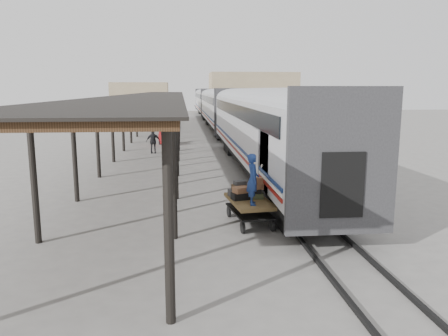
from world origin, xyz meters
name	(u,v)px	position (x,y,z in m)	size (l,w,h in m)	color
ground	(213,218)	(0.00, 0.00, 0.00)	(160.00, 160.00, 0.00)	slate
train	(220,106)	(3.19, 33.79, 2.69)	(3.45, 76.01, 4.01)	silver
canopy	(155,96)	(-3.40, 24.00, 4.00)	(4.90, 64.30, 4.15)	#422B19
rails	(220,130)	(3.20, 34.00, 0.06)	(1.54, 150.00, 0.12)	black
building_far	(253,92)	(14.00, 78.00, 4.00)	(18.00, 10.00, 8.00)	tan
building_left	(140,97)	(-10.00, 82.00, 3.00)	(12.00, 8.00, 6.00)	tan
baggage_cart	(249,205)	(1.20, -0.72, 0.65)	(1.55, 2.54, 0.86)	brown
suitcase_stack	(244,192)	(1.05, -0.40, 1.05)	(1.18, 1.15, 0.56)	#363739
luggage_tug	(166,138)	(-2.44, 21.35, 0.55)	(1.25, 1.55, 1.19)	maroon
porter	(253,179)	(1.20, -1.37, 1.70)	(0.61, 0.40, 1.68)	navy
pedestrian	(153,141)	(-3.14, 16.55, 0.88)	(1.03, 0.43, 1.76)	black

